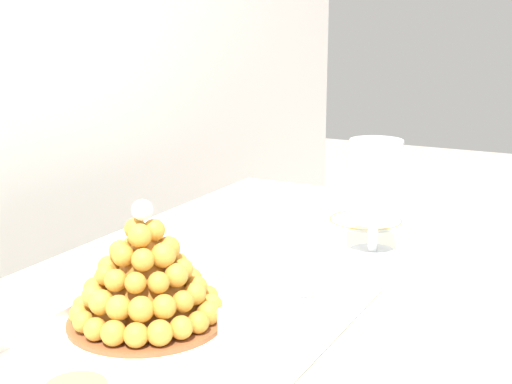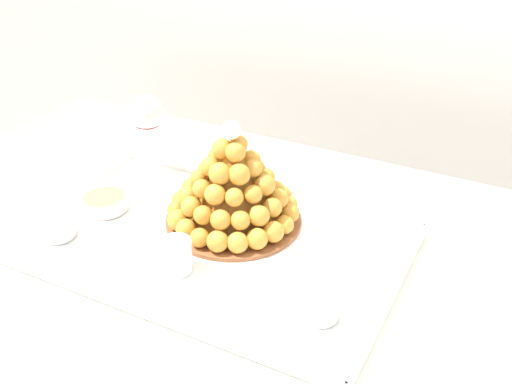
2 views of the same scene
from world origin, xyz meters
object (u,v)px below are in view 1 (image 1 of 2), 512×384
(macaron_goblet, at_px, (375,183))
(dessert_cup_mid_left, at_px, (235,331))
(serving_tray, at_px, (185,335))
(dessert_cup_centre, at_px, (302,277))
(fruit_tart_plate, at_px, (366,217))
(croquembouche, at_px, (145,278))

(macaron_goblet, bearing_deg, dessert_cup_mid_left, 176.73)
(macaron_goblet, bearing_deg, serving_tray, 166.81)
(dessert_cup_centre, height_order, macaron_goblet, macaron_goblet)
(serving_tray, xyz_separation_m, fruit_tart_plate, (0.75, -0.03, 0.01))
(croquembouche, height_order, dessert_cup_mid_left, croquembouche)
(croquembouche, distance_m, dessert_cup_mid_left, 0.18)
(croquembouche, distance_m, macaron_goblet, 0.57)
(macaron_goblet, distance_m, fruit_tart_plate, 0.27)
(serving_tray, bearing_deg, macaron_goblet, -13.19)
(croquembouche, height_order, macaron_goblet, macaron_goblet)
(croquembouche, xyz_separation_m, dessert_cup_mid_left, (-0.01, -0.17, -0.05))
(serving_tray, relative_size, fruit_tart_plate, 3.68)
(croquembouche, bearing_deg, dessert_cup_centre, -34.55)
(dessert_cup_centre, bearing_deg, croquembouche, 145.45)
(dessert_cup_centre, bearing_deg, serving_tray, 160.17)
(macaron_goblet, relative_size, fruit_tart_plate, 1.34)
(croquembouche, distance_m, fruit_tart_plate, 0.76)
(fruit_tart_plate, bearing_deg, dessert_cup_mid_left, -175.46)
(croquembouche, bearing_deg, serving_tray, -94.01)
(dessert_cup_mid_left, bearing_deg, fruit_tart_plate, 4.54)
(croquembouche, xyz_separation_m, fruit_tart_plate, (0.75, -0.11, -0.07))
(serving_tray, bearing_deg, fruit_tart_plate, -2.59)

